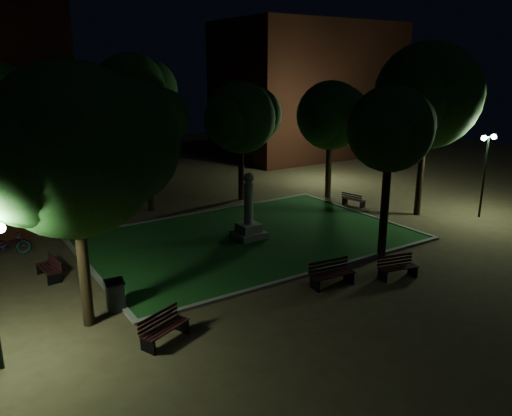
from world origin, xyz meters
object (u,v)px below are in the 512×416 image
Objects in this scene: bench_near_right at (397,268)px; trash_bin at (115,295)px; bench_near_left at (331,274)px; bench_right_side at (353,200)px; monument at (249,220)px; bench_west_near at (164,328)px; bench_left_side at (50,269)px; bicycle at (7,245)px.

trash_bin is (-10.27, 3.42, 0.13)m from bench_near_right.
bench_near_left is 11.73m from bench_right_side.
monument is 9.80m from bench_west_near.
bench_left_side is 1.49× the size of trash_bin.
bicycle is (-9.93, 10.25, 0.05)m from bench_near_left.
bench_near_left reaches higher than bench_left_side.
bench_near_left is 1.71× the size of trash_bin.
bench_near_right reaches higher than bench_left_side.
bicycle is at bearing -169.63° from bench_left_side.
bench_near_right is 0.88× the size of bicycle.
bench_west_near is 1.15× the size of bench_right_side.
trash_bin is at bearing 78.59° from bench_west_near.
bench_right_side is (15.70, 8.13, -0.06)m from bench_west_near.
bench_west_near is 10.92m from bicycle.
bicycle is (-1.05, 3.62, 0.10)m from bench_left_side.
monument is at bearing 121.81° from bench_near_right.
bench_west_near is (-7.00, -0.27, -0.03)m from bench_near_left.
monument is 9.16m from bench_left_side.
bicycle is at bearing 158.81° from monument.
bicycle reaches higher than bench_left_side.
bench_west_near is 1.10× the size of bench_left_side.
monument is at bearing -106.22° from bicycle.
bench_near_left is at bearing -130.94° from bicycle.
bench_west_near is 17.68m from bench_right_side.
bench_near_left is 14.28m from bicycle.
bench_near_left reaches higher than bench_near_right.
trash_bin is at bearing 12.00° from bench_left_side.
bench_near_right is at bearing -10.63° from bench_near_left.
bench_near_left is 2.84m from bench_near_right.
trash_bin reaches higher than bench_left_side.
bench_near_left is 1.05× the size of bench_west_near.
bench_west_near is at bearing 106.18° from bench_right_side.
bench_right_side is 1.41× the size of trash_bin.
monument is at bearing 25.60° from trash_bin.
bench_right_side is (8.70, 7.86, -0.08)m from bench_near_left.
bicycle is at bearing 141.20° from bench_near_left.
bench_near_left reaches higher than bench_west_near.
bench_near_right is (2.70, -0.86, -0.04)m from bench_near_left.
bench_near_left is at bearing -20.61° from bench_west_near.
bench_west_near reaches higher than bench_right_side.
bench_west_near is 2.88m from trash_bin.
bench_right_side is at bearing 18.05° from trash_bin.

